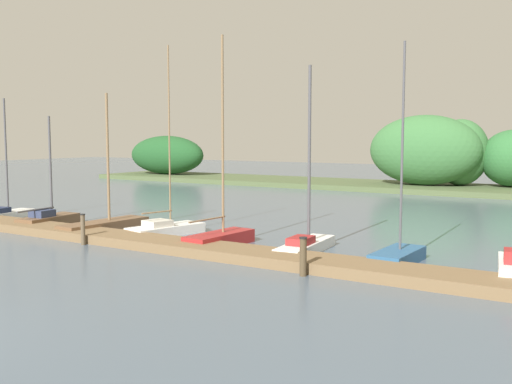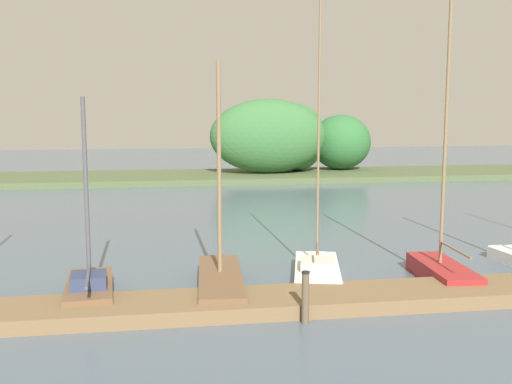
{
  "view_description": "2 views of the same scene",
  "coord_description": "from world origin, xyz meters",
  "px_view_note": "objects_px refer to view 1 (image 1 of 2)",
  "views": [
    {
      "loc": [
        12.59,
        -5.17,
        4.13
      ],
      "look_at": [
        0.82,
        13.79,
        2.01
      ],
      "focal_mm": 40.72,
      "sensor_mm": 36.0,
      "label": 1
    },
    {
      "loc": [
        -7.75,
        -2.18,
        4.64
      ],
      "look_at": [
        -5.19,
        13.77,
        2.5
      ],
      "focal_mm": 40.75,
      "sensor_mm": 36.0,
      "label": 2
    }
  ],
  "objects_px": {
    "sailboat_6": "(399,253)",
    "sailboat_5": "(307,242)",
    "sailboat_0": "(6,213)",
    "mooring_piling_2": "(303,256)",
    "sailboat_3": "(168,227)",
    "mooring_piling_1": "(83,229)",
    "sailboat_2": "(107,224)",
    "sailboat_1": "(50,218)",
    "sailboat_4": "(222,235)"
  },
  "relations": [
    {
      "from": "sailboat_0",
      "to": "sailboat_1",
      "type": "relative_size",
      "value": 1.19
    },
    {
      "from": "sailboat_2",
      "to": "sailboat_4",
      "type": "height_order",
      "value": "sailboat_4"
    },
    {
      "from": "sailboat_3",
      "to": "sailboat_6",
      "type": "xyz_separation_m",
      "value": [
        10.14,
        -0.28,
        0.02
      ]
    },
    {
      "from": "sailboat_0",
      "to": "sailboat_6",
      "type": "height_order",
      "value": "sailboat_6"
    },
    {
      "from": "sailboat_3",
      "to": "mooring_piling_2",
      "type": "distance_m",
      "value": 9.01
    },
    {
      "from": "sailboat_0",
      "to": "sailboat_3",
      "type": "bearing_deg",
      "value": -96.83
    },
    {
      "from": "sailboat_0",
      "to": "sailboat_1",
      "type": "xyz_separation_m",
      "value": [
        3.79,
        -0.37,
        0.03
      ]
    },
    {
      "from": "sailboat_6",
      "to": "sailboat_2",
      "type": "bearing_deg",
      "value": 94.19
    },
    {
      "from": "sailboat_2",
      "to": "sailboat_1",
      "type": "bearing_deg",
      "value": 100.59
    },
    {
      "from": "mooring_piling_2",
      "to": "sailboat_5",
      "type": "bearing_deg",
      "value": 115.07
    },
    {
      "from": "mooring_piling_1",
      "to": "sailboat_3",
      "type": "bearing_deg",
      "value": 70.95
    },
    {
      "from": "sailboat_6",
      "to": "mooring_piling_2",
      "type": "height_order",
      "value": "sailboat_6"
    },
    {
      "from": "mooring_piling_1",
      "to": "mooring_piling_2",
      "type": "relative_size",
      "value": 1.02
    },
    {
      "from": "sailboat_3",
      "to": "sailboat_5",
      "type": "distance_m",
      "value": 6.75
    },
    {
      "from": "sailboat_5",
      "to": "sailboat_1",
      "type": "bearing_deg",
      "value": 88.79
    },
    {
      "from": "mooring_piling_2",
      "to": "mooring_piling_1",
      "type": "bearing_deg",
      "value": 179.85
    },
    {
      "from": "sailboat_2",
      "to": "sailboat_6",
      "type": "distance_m",
      "value": 13.0
    },
    {
      "from": "mooring_piling_2",
      "to": "sailboat_1",
      "type": "bearing_deg",
      "value": 170.35
    },
    {
      "from": "sailboat_5",
      "to": "mooring_piling_2",
      "type": "distance_m",
      "value": 3.63
    },
    {
      "from": "sailboat_4",
      "to": "sailboat_0",
      "type": "bearing_deg",
      "value": 94.14
    },
    {
      "from": "sailboat_4",
      "to": "mooring_piling_1",
      "type": "xyz_separation_m",
      "value": [
        -4.61,
        -2.7,
        0.21
      ]
    },
    {
      "from": "sailboat_1",
      "to": "sailboat_2",
      "type": "bearing_deg",
      "value": -88.35
    },
    {
      "from": "sailboat_3",
      "to": "mooring_piling_2",
      "type": "height_order",
      "value": "sailboat_3"
    },
    {
      "from": "sailboat_2",
      "to": "sailboat_4",
      "type": "xyz_separation_m",
      "value": [
        6.25,
        -0.12,
        0.07
      ]
    },
    {
      "from": "sailboat_1",
      "to": "sailboat_5",
      "type": "bearing_deg",
      "value": -91.37
    },
    {
      "from": "sailboat_5",
      "to": "sailboat_6",
      "type": "bearing_deg",
      "value": -95.26
    },
    {
      "from": "sailboat_0",
      "to": "sailboat_3",
      "type": "xyz_separation_m",
      "value": [
        9.98,
        0.72,
        -0.02
      ]
    },
    {
      "from": "sailboat_0",
      "to": "sailboat_2",
      "type": "relative_size",
      "value": 1.0
    },
    {
      "from": "sailboat_6",
      "to": "sailboat_5",
      "type": "bearing_deg",
      "value": 91.98
    },
    {
      "from": "sailboat_5",
      "to": "mooring_piling_1",
      "type": "relative_size",
      "value": 5.55
    },
    {
      "from": "sailboat_4",
      "to": "mooring_piling_2",
      "type": "height_order",
      "value": "sailboat_4"
    },
    {
      "from": "sailboat_2",
      "to": "sailboat_5",
      "type": "bearing_deg",
      "value": -83.48
    },
    {
      "from": "sailboat_4",
      "to": "sailboat_6",
      "type": "xyz_separation_m",
      "value": [
        6.75,
        0.53,
        -0.06
      ]
    },
    {
      "from": "sailboat_3",
      "to": "sailboat_6",
      "type": "bearing_deg",
      "value": -77.83
    },
    {
      "from": "sailboat_0",
      "to": "mooring_piling_2",
      "type": "bearing_deg",
      "value": -109.74
    },
    {
      "from": "sailboat_3",
      "to": "sailboat_4",
      "type": "bearing_deg",
      "value": -89.73
    },
    {
      "from": "sailboat_1",
      "to": "sailboat_3",
      "type": "xyz_separation_m",
      "value": [
        6.19,
        1.08,
        -0.05
      ]
    },
    {
      "from": "sailboat_3",
      "to": "sailboat_5",
      "type": "xyz_separation_m",
      "value": [
        6.74,
        -0.26,
        0.07
      ]
    },
    {
      "from": "sailboat_1",
      "to": "mooring_piling_2",
      "type": "distance_m",
      "value": 14.68
    },
    {
      "from": "sailboat_3",
      "to": "sailboat_4",
      "type": "distance_m",
      "value": 3.49
    },
    {
      "from": "sailboat_6",
      "to": "mooring_piling_2",
      "type": "distance_m",
      "value": 3.76
    },
    {
      "from": "sailboat_0",
      "to": "mooring_piling_2",
      "type": "distance_m",
      "value": 18.48
    },
    {
      "from": "sailboat_5",
      "to": "sailboat_4",
      "type": "bearing_deg",
      "value": 94.55
    },
    {
      "from": "sailboat_2",
      "to": "mooring_piling_2",
      "type": "relative_size",
      "value": 5.15
    },
    {
      "from": "sailboat_0",
      "to": "mooring_piling_1",
      "type": "height_order",
      "value": "sailboat_0"
    },
    {
      "from": "sailboat_2",
      "to": "mooring_piling_1",
      "type": "height_order",
      "value": "sailboat_2"
    },
    {
      "from": "sailboat_1",
      "to": "mooring_piling_1",
      "type": "xyz_separation_m",
      "value": [
        4.97,
        -2.44,
        0.25
      ]
    },
    {
      "from": "sailboat_5",
      "to": "sailboat_2",
      "type": "bearing_deg",
      "value": 87.74
    },
    {
      "from": "sailboat_4",
      "to": "mooring_piling_1",
      "type": "bearing_deg",
      "value": 124.97
    },
    {
      "from": "sailboat_0",
      "to": "sailboat_4",
      "type": "height_order",
      "value": "sailboat_4"
    }
  ]
}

